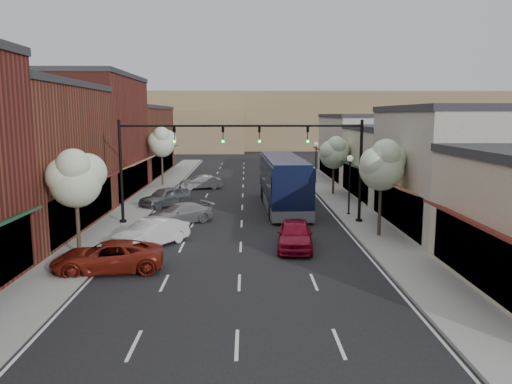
{
  "coord_description": "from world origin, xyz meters",
  "views": [
    {
      "loc": [
        0.31,
        -25.11,
        7.33
      ],
      "look_at": [
        0.98,
        7.88,
        2.2
      ],
      "focal_mm": 35.0,
      "sensor_mm": 36.0,
      "label": 1
    }
  ],
  "objects": [
    {
      "name": "ground",
      "position": [
        0.0,
        0.0,
        0.0
      ],
      "size": [
        160.0,
        160.0,
        0.0
      ],
      "primitive_type": "plane",
      "color": "black",
      "rests_on": "ground"
    },
    {
      "name": "hill_far",
      "position": [
        0.0,
        90.0,
        6.0
      ],
      "size": [
        120.0,
        30.0,
        12.0
      ],
      "primitive_type": "cube",
      "color": "#7A6647",
      "rests_on": "ground"
    },
    {
      "name": "sidewalk_right",
      "position": [
        8.4,
        18.5,
        0.07
      ],
      "size": [
        2.8,
        73.0,
        0.15
      ],
      "primitive_type": "cube",
      "color": "gray",
      "rests_on": "ground"
    },
    {
      "name": "tree_right_far",
      "position": [
        8.35,
        19.94,
        3.99
      ],
      "size": [
        2.85,
        2.65,
        5.43
      ],
      "color": "#47382B",
      "rests_on": "ground"
    },
    {
      "name": "bldg_right_far",
      "position": [
        13.71,
        32.0,
        3.66
      ],
      "size": [
        9.14,
        16.1,
        7.4
      ],
      "color": "#B9B09E",
      "rests_on": "ground"
    },
    {
      "name": "signal_mast_left",
      "position": [
        -5.62,
        8.0,
        4.62
      ],
      "size": [
        8.22,
        0.46,
        7.0
      ],
      "color": "black",
      "rests_on": "ground"
    },
    {
      "name": "parked_car_a",
      "position": [
        -6.2,
        -2.3,
        0.72
      ],
      "size": [
        5.47,
        3.13,
        1.44
      ],
      "primitive_type": "imported",
      "rotation": [
        0.0,
        0.0,
        -1.42
      ],
      "color": "maroon",
      "rests_on": "ground"
    },
    {
      "name": "hill_near",
      "position": [
        -25.0,
        78.0,
        4.0
      ],
      "size": [
        50.0,
        20.0,
        8.0
      ],
      "primitive_type": "cube",
      "color": "#7A6647",
      "rests_on": "ground"
    },
    {
      "name": "bldg_left_far",
      "position": [
        -14.22,
        36.0,
        4.16
      ],
      "size": [
        10.14,
        18.1,
        8.4
      ],
      "color": "brown",
      "rests_on": "ground"
    },
    {
      "name": "red_hatchback",
      "position": [
        3.01,
        1.61,
        0.8
      ],
      "size": [
        2.33,
        4.86,
        1.6
      ],
      "primitive_type": "imported",
      "rotation": [
        0.0,
        0.0,
        -0.09
      ],
      "color": "maroon",
      "rests_on": "ground"
    },
    {
      "name": "lamp_post_far",
      "position": [
        7.8,
        28.0,
        3.01
      ],
      "size": [
        0.44,
        0.44,
        4.44
      ],
      "color": "black",
      "rests_on": "ground"
    },
    {
      "name": "tree_right_near",
      "position": [
        8.35,
        3.94,
        4.45
      ],
      "size": [
        2.85,
        2.65,
        5.95
      ],
      "color": "#47382B",
      "rests_on": "ground"
    },
    {
      "name": "bldg_right_midfar",
      "position": [
        13.7,
        18.0,
        3.17
      ],
      "size": [
        9.14,
        12.1,
        6.4
      ],
      "color": "beige",
      "rests_on": "ground"
    },
    {
      "name": "bldg_left_midnear",
      "position": [
        -14.23,
        6.0,
        4.66
      ],
      "size": [
        10.14,
        14.1,
        9.4
      ],
      "color": "brown",
      "rests_on": "ground"
    },
    {
      "name": "tree_left_far",
      "position": [
        -8.25,
        25.94,
        4.6
      ],
      "size": [
        2.85,
        2.65,
        6.13
      ],
      "color": "#47382B",
      "rests_on": "ground"
    },
    {
      "name": "curb_left",
      "position": [
        -7.0,
        18.5,
        0.07
      ],
      "size": [
        0.25,
        73.0,
        0.17
      ],
      "primitive_type": "cube",
      "color": "gray",
      "rests_on": "ground"
    },
    {
      "name": "tree_left_near",
      "position": [
        -8.25,
        -0.06,
        4.22
      ],
      "size": [
        2.85,
        2.65,
        5.69
      ],
      "color": "#47382B",
      "rests_on": "ground"
    },
    {
      "name": "coach_bus",
      "position": [
        3.23,
        13.79,
        2.09
      ],
      "size": [
        3.32,
        13.3,
        4.04
      ],
      "rotation": [
        0.0,
        0.0,
        0.03
      ],
      "color": "black",
      "rests_on": "ground"
    },
    {
      "name": "bldg_left_midfar",
      "position": [
        -14.24,
        20.0,
        5.4
      ],
      "size": [
        10.14,
        14.1,
        10.9
      ],
      "color": "maroon",
      "rests_on": "ground"
    },
    {
      "name": "sidewalk_left",
      "position": [
        -8.4,
        18.5,
        0.07
      ],
      "size": [
        2.8,
        73.0,
        0.15
      ],
      "primitive_type": "cube",
      "color": "gray",
      "rests_on": "ground"
    },
    {
      "name": "parked_car_b",
      "position": [
        -5.02,
        2.2,
        0.77
      ],
      "size": [
        4.07,
        4.75,
        1.54
      ],
      "primitive_type": "imported",
      "rotation": [
        0.0,
        0.0,
        -0.63
      ],
      "color": "silver",
      "rests_on": "ground"
    },
    {
      "name": "parked_car_c",
      "position": [
        -4.2,
        8.28,
        0.68
      ],
      "size": [
        4.93,
        4.18,
        1.35
      ],
      "primitive_type": "imported",
      "rotation": [
        0.0,
        0.0,
        -0.98
      ],
      "color": "gray",
      "rests_on": "ground"
    },
    {
      "name": "signal_mast_right",
      "position": [
        5.62,
        8.0,
        4.62
      ],
      "size": [
        8.22,
        0.46,
        7.0
      ],
      "color": "black",
      "rests_on": "ground"
    },
    {
      "name": "curb_right",
      "position": [
        7.0,
        18.5,
        0.07
      ],
      "size": [
        0.25,
        73.0,
        0.17
      ],
      "primitive_type": "cube",
      "color": "gray",
      "rests_on": "ground"
    },
    {
      "name": "parked_car_e",
      "position": [
        -4.2,
        24.09,
        0.68
      ],
      "size": [
        4.36,
        2.46,
        1.36
      ],
      "primitive_type": "imported",
      "rotation": [
        0.0,
        0.0,
        -1.31
      ],
      "color": "#A6A7AC",
      "rests_on": "ground"
    },
    {
      "name": "parked_car_d",
      "position": [
        -6.2,
        14.65,
        0.78
      ],
      "size": [
        4.32,
        4.69,
        1.55
      ],
      "primitive_type": "imported",
      "rotation": [
        0.0,
        0.0,
        -0.69
      ],
      "color": "#53565B",
      "rests_on": "ground"
    },
    {
      "name": "lamp_post_near",
      "position": [
        7.8,
        10.5,
        3.01
      ],
      "size": [
        0.44,
        0.44,
        4.44
      ],
      "color": "black",
      "rests_on": "ground"
    },
    {
      "name": "bldg_right_midnear",
      "position": [
        13.72,
        6.0,
        3.91
      ],
      "size": [
        9.14,
        12.1,
        7.9
      ],
      "color": "#B9B09E",
      "rests_on": "ground"
    }
  ]
}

